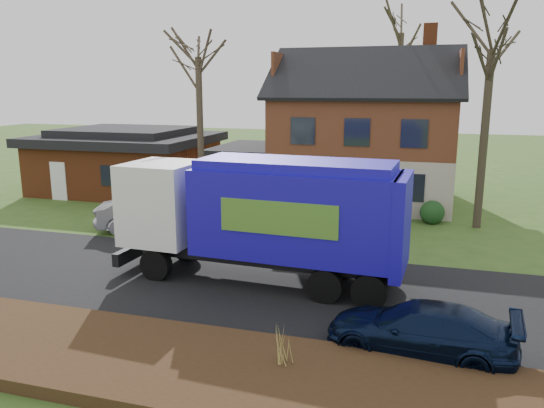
# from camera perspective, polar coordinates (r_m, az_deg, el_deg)

# --- Properties ---
(ground) EXTENTS (120.00, 120.00, 0.00)m
(ground) POSITION_cam_1_polar(r_m,az_deg,el_deg) (16.82, -2.84, -8.71)
(ground) COLOR #31521B
(ground) RESTS_ON ground
(road) EXTENTS (80.00, 7.00, 0.02)m
(road) POSITION_cam_1_polar(r_m,az_deg,el_deg) (16.82, -2.84, -8.68)
(road) COLOR black
(road) RESTS_ON ground
(mulch_verge) EXTENTS (80.00, 3.50, 0.30)m
(mulch_verge) POSITION_cam_1_polar(r_m,az_deg,el_deg) (12.35, -11.30, -16.48)
(mulch_verge) COLOR black
(mulch_verge) RESTS_ON ground
(main_house) EXTENTS (12.95, 8.95, 9.26)m
(main_house) POSITION_cam_1_polar(r_m,az_deg,el_deg) (29.01, 9.07, 8.29)
(main_house) COLOR #BDAD98
(main_house) RESTS_ON ground
(ranch_house) EXTENTS (9.80, 8.20, 3.70)m
(ranch_house) POSITION_cam_1_polar(r_m,az_deg,el_deg) (32.97, -15.31, 4.62)
(ranch_house) COLOR brown
(ranch_house) RESTS_ON ground
(garbage_truck) EXTENTS (9.32, 2.93, 3.95)m
(garbage_truck) POSITION_cam_1_polar(r_m,az_deg,el_deg) (16.45, -0.71, -0.88)
(garbage_truck) COLOR black
(garbage_truck) RESTS_ON ground
(silver_sedan) EXTENTS (5.13, 3.24, 1.60)m
(silver_sedan) POSITION_cam_1_polar(r_m,az_deg,el_deg) (23.30, -12.45, -0.90)
(silver_sedan) COLOR #A7A9AF
(silver_sedan) RESTS_ON ground
(navy_wagon) EXTENTS (4.43, 2.14, 1.24)m
(navy_wagon) POSITION_cam_1_polar(r_m,az_deg,el_deg) (12.96, 15.64, -12.92)
(navy_wagon) COLOR black
(navy_wagon) RESTS_ON ground
(tree_front_west) EXTENTS (3.48, 3.48, 10.33)m
(tree_front_west) POSITION_cam_1_polar(r_m,az_deg,el_deg) (25.83, -8.03, 17.79)
(tree_front_west) COLOR #423527
(tree_front_west) RESTS_ON ground
(tree_front_east) EXTENTS (3.91, 3.91, 10.85)m
(tree_front_east) POSITION_cam_1_polar(r_m,az_deg,el_deg) (24.56, 22.81, 17.98)
(tree_front_east) COLOR #3A3123
(tree_front_east) RESTS_ON ground
(tree_back) EXTENTS (4.01, 4.01, 12.70)m
(tree_back) POSITION_cam_1_polar(r_m,az_deg,el_deg) (35.68, 13.87, 19.41)
(tree_back) COLOR #443B29
(tree_back) RESTS_ON ground
(grass_clump_mid) EXTENTS (0.30, 0.25, 0.85)m
(grass_clump_mid) POSITION_cam_1_polar(r_m,az_deg,el_deg) (11.68, 1.06, -14.79)
(grass_clump_mid) COLOR #A18F47
(grass_clump_mid) RESTS_ON mulch_verge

